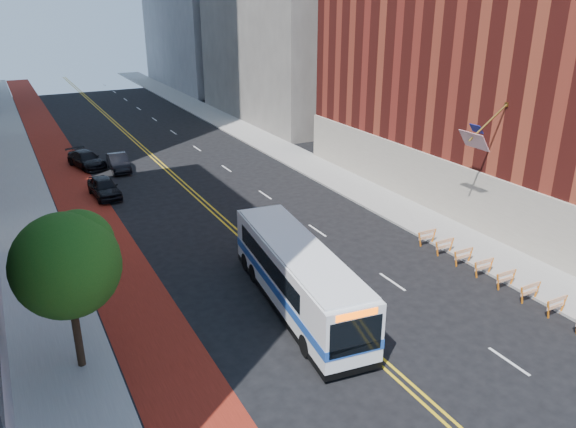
% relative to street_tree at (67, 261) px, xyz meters
% --- Properties ---
extents(ground, '(160.00, 160.00, 0.00)m').
position_rel_street_tree_xyz_m(ground, '(11.24, -6.04, -4.91)').
color(ground, black).
rests_on(ground, ground).
extents(sidewalk_left, '(4.00, 140.00, 0.15)m').
position_rel_street_tree_xyz_m(sidewalk_left, '(-0.76, 23.96, -4.84)').
color(sidewalk_left, gray).
rests_on(sidewalk_left, ground).
extents(sidewalk_right, '(4.00, 140.00, 0.15)m').
position_rel_street_tree_xyz_m(sidewalk_right, '(23.24, 23.96, -4.84)').
color(sidewalk_right, gray).
rests_on(sidewalk_right, ground).
extents(bus_lane_paint, '(3.60, 140.00, 0.01)m').
position_rel_street_tree_xyz_m(bus_lane_paint, '(3.14, 23.96, -4.91)').
color(bus_lane_paint, '#64180E').
rests_on(bus_lane_paint, ground).
extents(center_line_inner, '(0.14, 140.00, 0.01)m').
position_rel_street_tree_xyz_m(center_line_inner, '(11.06, 23.96, -4.91)').
color(center_line_inner, gold).
rests_on(center_line_inner, ground).
extents(center_line_outer, '(0.14, 140.00, 0.01)m').
position_rel_street_tree_xyz_m(center_line_outer, '(11.42, 23.96, -4.91)').
color(center_line_outer, gold).
rests_on(center_line_outer, ground).
extents(lane_dashes, '(0.14, 98.20, 0.01)m').
position_rel_street_tree_xyz_m(lane_dashes, '(16.04, 31.96, -4.90)').
color(lane_dashes, silver).
rests_on(lane_dashes, ground).
extents(brick_building, '(18.73, 36.00, 22.00)m').
position_rel_street_tree_xyz_m(brick_building, '(33.18, 5.96, 6.05)').
color(brick_building, maroon).
rests_on(brick_building, ground).
extents(construction_barriers, '(1.42, 10.91, 1.00)m').
position_rel_street_tree_xyz_m(construction_barriers, '(20.84, -2.62, -4.24)').
color(construction_barriers, orange).
rests_on(construction_barriers, ground).
extents(street_tree, '(4.20, 4.20, 6.70)m').
position_rel_street_tree_xyz_m(street_tree, '(0.00, 0.00, 0.00)').
color(street_tree, black).
rests_on(street_tree, sidewalk_left).
extents(transit_bus, '(4.01, 12.27, 3.31)m').
position_rel_street_tree_xyz_m(transit_bus, '(10.26, 0.15, -3.18)').
color(transit_bus, white).
rests_on(transit_bus, ground).
extents(car_a, '(2.14, 4.63, 1.54)m').
position_rel_street_tree_xyz_m(car_a, '(4.96, 21.29, -4.14)').
color(car_a, black).
rests_on(car_a, ground).
extents(car_b, '(1.76, 4.52, 1.47)m').
position_rel_street_tree_xyz_m(car_b, '(7.42, 27.84, -4.18)').
color(car_b, black).
rests_on(car_b, ground).
extents(car_c, '(3.24, 5.30, 1.44)m').
position_rel_street_tree_xyz_m(car_c, '(5.09, 30.21, -4.19)').
color(car_c, black).
rests_on(car_c, ground).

